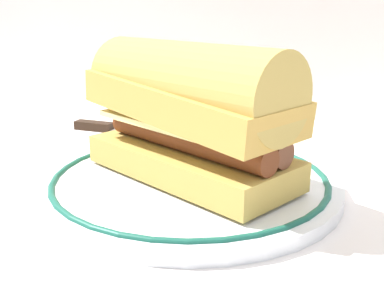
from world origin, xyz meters
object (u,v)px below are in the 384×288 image
(plate, at_px, (192,182))
(salt_shaker, at_px, (233,106))
(sausage_sandwich, at_px, (192,109))
(butter_knife, at_px, (119,130))

(plate, height_order, salt_shaker, salt_shaker)
(plate, relative_size, salt_shaker, 3.73)
(sausage_sandwich, distance_m, butter_knife, 0.24)
(salt_shaker, distance_m, butter_knife, 0.16)
(sausage_sandwich, bearing_deg, butter_knife, 161.62)
(sausage_sandwich, distance_m, salt_shaker, 0.22)
(salt_shaker, height_order, butter_knife, salt_shaker)
(butter_knife, bearing_deg, sausage_sandwich, -41.14)
(plate, bearing_deg, salt_shaker, 98.28)
(sausage_sandwich, xyz_separation_m, butter_knife, (-0.17, 0.15, -0.07))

